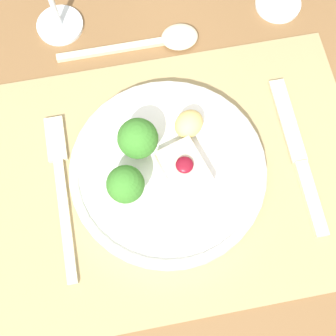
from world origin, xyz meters
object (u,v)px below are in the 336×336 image
dinner_plate (165,168)px  fork (61,183)px  spoon (163,40)px  knife (301,165)px

dinner_plate → fork: size_ratio=1.13×
fork → spoon: 0.24m
dinner_plate → spoon: size_ratio=1.23×
knife → spoon: size_ratio=1.09×
fork → knife: size_ratio=1.00×
fork → knife: knife is taller
fork → dinner_plate: bearing=-3.1°
fork → spoon: (0.16, 0.18, 0.00)m
fork → knife: bearing=-5.3°
dinner_plate → knife: size_ratio=1.13×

